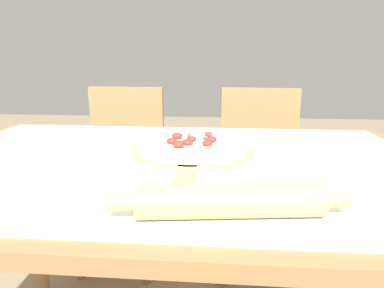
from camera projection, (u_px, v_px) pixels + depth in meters
dining_table at (170, 201)px, 0.90m from camera, size 1.36×0.87×0.76m
towel_cloth at (170, 160)px, 0.87m from camera, size 1.28×0.79×0.00m
pizza_peel at (192, 152)px, 0.92m from camera, size 0.33×0.50×0.01m
pizza at (193, 143)px, 0.93m from camera, size 0.31×0.31×0.04m
rolling_pin at (230, 201)px, 0.55m from camera, size 0.39×0.09×0.06m
chair_left at (124, 162)px, 1.73m from camera, size 0.41×0.41×0.87m
chair_right at (258, 166)px, 1.68m from camera, size 0.43×0.43×0.87m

